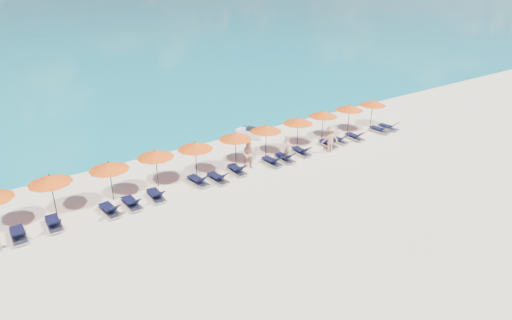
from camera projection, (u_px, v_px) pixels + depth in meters
ground at (289, 198)px, 23.28m from camera, size 1400.00×1400.00×0.00m
jetski at (251, 133)px, 32.03m from camera, size 1.67×2.38×0.79m
beachgoer_a at (287, 148)px, 27.84m from camera, size 0.73×0.67×1.67m
beachgoer_b at (249, 155)px, 26.53m from camera, size 1.03×0.95×1.85m
beachgoer_c at (330, 139)px, 29.06m from camera, size 1.34×1.00×1.88m
umbrella_1 at (50, 179)px, 20.76m from camera, size 2.10×2.10×2.28m
umbrella_2 at (109, 166)px, 22.21m from camera, size 2.10×2.10×2.28m
umbrella_3 at (155, 154)px, 23.76m from camera, size 2.10×2.10×2.28m
umbrella_4 at (195, 146)px, 24.91m from camera, size 2.10×2.10×2.28m
umbrella_5 at (235, 136)px, 26.46m from camera, size 2.10×2.10×2.28m
umbrella_6 at (266, 128)px, 27.84m from camera, size 2.10×2.10×2.28m
umbrella_7 at (298, 121)px, 29.34m from camera, size 2.10×2.10×2.28m
umbrella_8 at (323, 114)px, 30.84m from camera, size 2.10×2.10×2.28m
umbrella_9 at (350, 108)px, 32.32m from camera, size 2.10×2.10×2.28m
umbrella_10 at (373, 103)px, 33.56m from camera, size 2.10×2.10×2.28m
lounger_1 at (18, 235)px, 19.48m from camera, size 0.66×1.71×0.66m
lounger_2 at (54, 223)px, 20.41m from camera, size 0.69×1.72×0.66m
lounger_3 at (110, 210)px, 21.59m from camera, size 0.77×1.75×0.66m
lounger_4 at (132, 203)px, 22.24m from camera, size 0.65×1.71×0.66m
lounger_5 at (156, 195)px, 23.05m from camera, size 0.74×1.74×0.66m
lounger_6 at (198, 180)px, 24.72m from camera, size 0.78×1.75×0.66m
lounger_7 at (218, 178)px, 25.04m from camera, size 0.72×1.74×0.66m
lounger_8 at (237, 170)px, 26.13m from camera, size 0.72×1.73×0.66m
lounger_9 at (272, 161)px, 27.31m from camera, size 0.63×1.70×0.66m
lounger_10 at (285, 158)px, 27.86m from camera, size 0.68×1.72×0.66m
lounger_11 at (301, 151)px, 28.90m from camera, size 0.75×1.74×0.66m
lounger_12 at (329, 143)px, 30.28m from camera, size 0.77×1.75×0.66m
lounger_13 at (338, 139)px, 31.03m from camera, size 0.76×1.74×0.66m
lounger_14 at (355, 136)px, 31.63m from camera, size 0.76×1.75×0.66m
lounger_15 at (380, 129)px, 33.09m from camera, size 0.69×1.72×0.66m
lounger_16 at (388, 127)px, 33.67m from camera, size 0.75×1.74×0.66m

